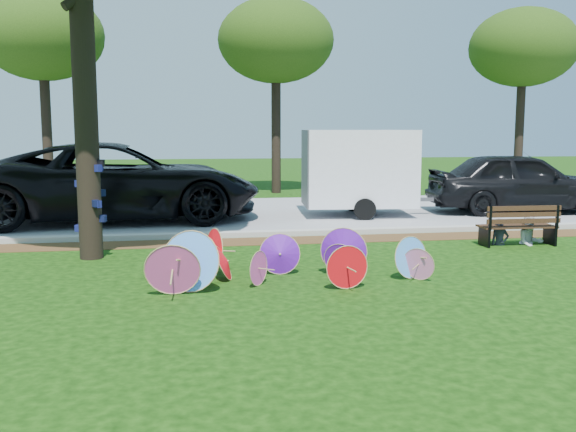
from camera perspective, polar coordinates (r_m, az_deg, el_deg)
name	(u,v)px	position (r m, az deg, el deg)	size (l,w,h in m)	color
ground	(276,293)	(9.82, -1.06, -6.83)	(90.00, 90.00, 0.00)	black
mulch_strip	(248,242)	(14.19, -3.58, -2.28)	(90.00, 1.00, 0.01)	#472D16
curb	(245,234)	(14.87, -3.84, -1.61)	(90.00, 0.30, 0.12)	#B7B5AD
street	(232,213)	(18.97, -4.98, 0.24)	(90.00, 8.00, 0.01)	gray
parasol_pile	(262,259)	(10.38, -2.33, -3.84)	(4.67, 2.01, 0.96)	red
black_van	(118,182)	(17.85, -14.89, 2.93)	(3.50, 7.60, 2.11)	black
dark_pickup	(520,182)	(20.27, 19.89, 2.84)	(2.14, 5.31, 1.81)	black
cargo_trailer	(359,168)	(18.46, 6.34, 4.28)	(3.07, 1.94, 2.75)	white
park_bench	(517,225)	(14.55, 19.68, -0.76)	(1.66, 0.63, 0.87)	black
person_left	(501,220)	(14.42, 18.38, -0.33)	(0.40, 0.26, 1.09)	#323645
person_right	(531,216)	(14.74, 20.81, 0.01)	(0.60, 0.47, 1.24)	silver
bg_trees	(291,42)	(25.42, 0.29, 15.18)	(23.21, 4.84, 7.40)	black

